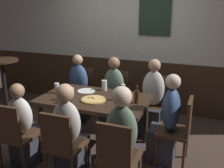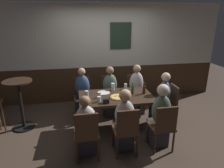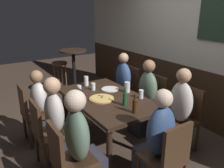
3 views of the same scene
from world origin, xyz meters
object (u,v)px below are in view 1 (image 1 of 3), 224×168
person_mid_near (69,138)px  beer_glass_tall (104,86)px  highball_clear (57,89)px  person_left_far (78,94)px  condiment_caddy (67,100)px  person_right_far (152,103)px  beer_bottle_brown (137,96)px  plate_white_large (86,91)px  chair_mid_near (62,143)px  person_left_near (24,131)px  person_mid_far (113,98)px  beer_bottle_green (120,93)px  person_right_near (122,146)px  pint_glass_amber (123,89)px  beer_glass_half (72,92)px  chair_head_east (179,128)px  dining_table (95,104)px  chair_left_near (15,133)px  chair_right_far (154,100)px  chair_mid_far (116,95)px  chair_right_near (117,155)px  chair_left_far (82,91)px  person_head_east (166,126)px  pizza (93,100)px  side_bar_table (4,84)px

person_mid_near → beer_glass_tall: (-0.00, 1.05, 0.32)m
highball_clear → beer_glass_tall: (0.58, 0.36, 0.00)m
person_left_far → condiment_caddy: 1.12m
person_right_far → beer_bottle_brown: person_right_far is taller
plate_white_large → chair_mid_near: bearing=-78.0°
chair_mid_near → person_left_near: 0.67m
person_mid_far → beer_glass_tall: size_ratio=7.72×
beer_glass_tall → highball_clear: bearing=-148.3°
beer_bottle_green → beer_bottle_brown: 0.24m
beer_glass_tall → plate_white_large: beer_glass_tall is taller
person_mid_far → chair_mid_near: bearing=-90.0°
person_left_far → beer_bottle_green: person_left_far is taller
person_right_near → beer_bottle_brown: 0.79m
pint_glass_amber → beer_glass_tall: 0.29m
person_left_far → person_right_far: 1.30m
beer_glass_half → beer_bottle_green: size_ratio=0.47×
plate_white_large → chair_head_east: bearing=-8.3°
dining_table → condiment_caddy: condiment_caddy is taller
beer_glass_half → chair_left_near: bearing=-110.3°
dining_table → chair_mid_near: chair_mid_near is taller
chair_right_far → dining_table: bearing=-127.0°
person_mid_near → pint_glass_amber: size_ratio=9.81×
person_mid_far → person_mid_near: 1.39m
chair_mid_far → beer_glass_half: size_ratio=8.06×
chair_right_near → chair_left_far: size_ratio=1.00×
chair_mid_near → beer_bottle_brown: size_ratio=3.73×
person_right_near → person_mid_near: (-0.65, 0.00, -0.02)m
person_head_east → pizza: size_ratio=3.53×
person_left_near → beer_bottle_brown: person_left_near is taller
dining_table → chair_head_east: chair_head_east is taller
condiment_caddy → pizza: bearing=36.8°
chair_mid_near → person_right_near: (0.65, 0.16, 0.01)m
person_head_east → chair_mid_far: bearing=139.1°
chair_left_near → pizza: (0.68, 0.76, 0.26)m
chair_mid_near → person_left_near: size_ratio=0.81×
side_bar_table → chair_head_east: bearing=-7.0°
beer_bottle_green → pint_glass_amber: bearing=101.9°
chair_left_far → pint_glass_amber: (0.93, -0.49, 0.30)m
person_left_far → highball_clear: person_left_far is taller
person_mid_near → side_bar_table: bearing=150.8°
chair_mid_near → side_bar_table: size_ratio=0.84×
person_head_east → person_right_far: bearing=116.1°
beer_glass_half → pint_glass_amber: bearing=32.0°
person_left_far → person_right_far: bearing=0.0°
chair_left_far → plate_white_large: chair_left_far is taller
chair_left_far → chair_mid_near: bearing=-69.3°
person_mid_near → beer_bottle_brown: (0.59, 0.71, 0.35)m
chair_mid_near → person_head_east: 1.31m
chair_mid_near → dining_table: bearing=90.0°
beer_bottle_green → plate_white_large: beer_bottle_green is taller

